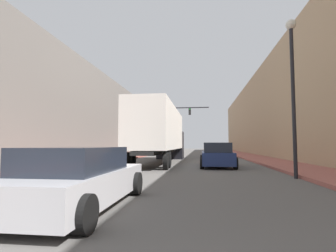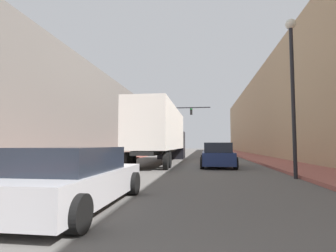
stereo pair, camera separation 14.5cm
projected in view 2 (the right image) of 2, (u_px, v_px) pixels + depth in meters
The scene contains 9 objects.
sidewalk_right at pixel (253, 157), 29.25m from camera, with size 3.01×80.00×0.15m.
sidewalk_left at pixel (133, 156), 31.12m from camera, with size 3.01×80.00×0.15m.
building_right at pixel (294, 109), 29.02m from camera, with size 6.00×80.00×10.86m.
building_left at pixel (98, 121), 32.04m from camera, with size 6.00×80.00×8.67m.
semi_truck at pixel (162, 133), 20.89m from camera, with size 2.59×14.36×4.16m.
sedan_car at pixel (76, 179), 5.95m from camera, with size 2.03×4.62×1.37m.
suv_car at pixel (217, 155), 16.95m from camera, with size 2.15×4.99×1.55m.
traffic_signal_gantry at pixel (167, 121), 35.12m from camera, with size 7.69×0.35×6.65m.
street_lamp at pixel (292, 75), 11.25m from camera, with size 0.44×0.44×6.90m.
Camera 2 is at (1.45, -0.44, 1.42)m, focal length 28.00 mm.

